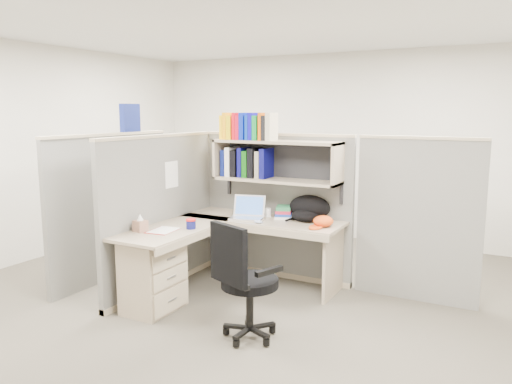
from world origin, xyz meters
The scene contains 14 objects.
ground centered at (0.00, 0.00, 0.00)m, with size 6.00×6.00×0.00m, color #332F27.
room_shell centered at (0.00, 0.00, 1.62)m, with size 6.00×6.00×6.00m.
cubicle centered at (-0.37, 0.45, 0.91)m, with size 3.79×1.84×1.95m.
desk centered at (-0.41, -0.29, 0.44)m, with size 1.74×1.75×0.73m.
laptop centered at (-0.14, 0.48, 0.85)m, with size 0.35×0.35×0.25m, color silver, non-canonical shape.
backpack centered at (0.46, 0.71, 0.86)m, with size 0.45×0.34×0.26m, color black, non-canonical shape.
orange_cap centered at (0.71, 0.53, 0.79)m, with size 0.20×0.23×0.11m, color #D24612, non-canonical shape.
snack_canister centered at (-0.40, -0.17, 0.78)m, with size 0.10×0.10×0.10m.
tissue_box centered at (-0.76, -0.49, 0.82)m, with size 0.11×0.11×0.17m, color #956954, non-canonical shape.
mouse centered at (0.07, 0.35, 0.75)m, with size 0.09×0.06×0.03m, color #96AAD5.
paper_cup centered at (0.01, 0.69, 0.78)m, with size 0.07×0.07×0.09m, color silver.
book_stack centered at (0.18, 0.73, 0.79)m, with size 0.18×0.25×0.12m, color gray, non-canonical shape.
loose_paper centered at (-0.59, -0.35, 0.73)m, with size 0.22×0.29×0.00m, color white, non-canonical shape.
task_chair centered at (0.50, -0.68, 0.35)m, with size 0.58×0.54×1.00m.
Camera 1 is at (2.42, -4.05, 1.87)m, focal length 35.00 mm.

